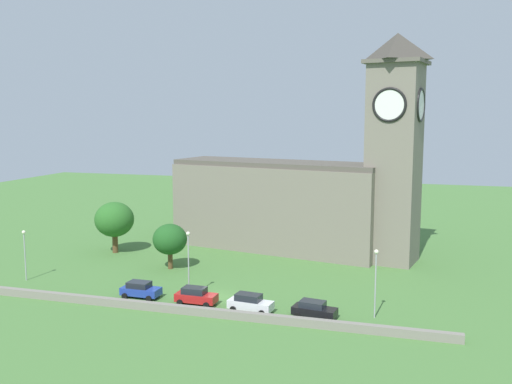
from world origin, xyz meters
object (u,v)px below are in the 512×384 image
at_px(car_blue, 140,290).
at_px(car_black, 314,309).
at_px(tree_churchyard, 170,239).
at_px(streetlamp_west_end, 25,246).
at_px(car_white, 250,303).
at_px(car_red, 196,296).
at_px(tree_riverside_west, 114,220).
at_px(church, 304,192).
at_px(streetlamp_west_mid, 188,254).
at_px(streetlamp_central, 376,272).

distance_m(car_blue, car_black, 19.49).
xyz_separation_m(car_black, tree_churchyard, (-21.37, 12.66, 3.03)).
bearing_deg(streetlamp_west_end, car_white, -5.89).
distance_m(car_red, streetlamp_west_end, 23.54).
distance_m(tree_churchyard, tree_riverside_west, 12.86).
xyz_separation_m(car_blue, tree_riverside_west, (-13.35, 17.55, 3.99)).
distance_m(car_red, tree_riverside_west, 27.22).
relative_size(church, tree_churchyard, 6.33).
distance_m(streetlamp_west_mid, tree_churchyard, 12.21).
xyz_separation_m(streetlamp_west_end, tree_churchyard, (14.58, 9.76, -0.30)).
distance_m(church, car_red, 28.42).
xyz_separation_m(church, car_red, (-6.11, -26.61, -7.86)).
distance_m(car_blue, car_white, 12.94).
bearing_deg(church, car_black, -76.21).
bearing_deg(car_white, church, 90.17).
bearing_deg(car_blue, tree_churchyard, 99.15).
bearing_deg(church, car_white, -89.83).
xyz_separation_m(car_blue, streetlamp_central, (25.21, 0.85, 3.73)).
bearing_deg(tree_churchyard, car_black, -30.66).
height_order(tree_churchyard, tree_riverside_west, tree_riverside_west).
relative_size(car_blue, streetlamp_central, 0.63).
distance_m(car_white, streetlamp_west_mid, 9.24).
relative_size(car_blue, tree_riverside_west, 0.58).
bearing_deg(streetlamp_central, streetlamp_west_end, 178.40).
bearing_deg(streetlamp_west_mid, tree_riverside_west, 139.28).
relative_size(car_red, car_black, 0.97).
relative_size(church, streetlamp_west_end, 6.09).
bearing_deg(tree_riverside_west, streetlamp_west_mid, -40.72).
height_order(church, car_red, church).
height_order(car_red, tree_churchyard, tree_churchyard).
bearing_deg(tree_riverside_west, car_black, -29.33).
xyz_separation_m(car_white, streetlamp_west_end, (-29.38, 3.03, 3.25)).
bearing_deg(streetlamp_west_mid, car_white, -19.30).
relative_size(car_black, streetlamp_west_mid, 0.62).
relative_size(car_white, streetlamp_west_end, 0.77).
bearing_deg(car_red, streetlamp_west_end, 174.01).
height_order(church, car_white, church).
height_order(church, tree_riverside_west, church).
xyz_separation_m(car_red, streetlamp_central, (18.50, 1.27, 3.69)).
bearing_deg(streetlamp_central, car_blue, -178.06).
height_order(streetlamp_central, tree_churchyard, streetlamp_central).
distance_m(streetlamp_west_end, tree_riverside_west, 15.86).
relative_size(car_blue, car_white, 0.91).
relative_size(streetlamp_west_end, streetlamp_central, 0.89).
bearing_deg(streetlamp_west_mid, church, 72.28).
height_order(church, car_black, church).
height_order(streetlamp_west_end, tree_churchyard, streetlamp_west_end).
bearing_deg(tree_riverside_west, streetlamp_central, -23.41).
relative_size(car_blue, streetlamp_west_end, 0.70).
height_order(streetlamp_west_end, streetlamp_central, streetlamp_central).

